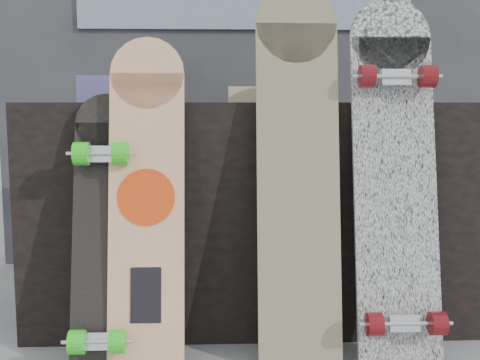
{
  "coord_description": "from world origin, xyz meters",
  "views": [
    {
      "loc": [
        -0.14,
        -1.72,
        0.8
      ],
      "look_at": [
        -0.07,
        0.2,
        0.55
      ],
      "focal_mm": 45.0,
      "sensor_mm": 36.0,
      "label": 1
    }
  ],
  "objects_px": {
    "longboard_cascadia": "(395,171)",
    "skateboard_dark": "(102,229)",
    "vendor_table": "(255,210)",
    "longboard_celtic": "(298,160)",
    "longboard_geisha": "(147,193)"
  },
  "relations": [
    {
      "from": "vendor_table",
      "to": "longboard_geisha",
      "type": "distance_m",
      "value": 0.56
    },
    {
      "from": "longboard_cascadia",
      "to": "skateboard_dark",
      "type": "height_order",
      "value": "longboard_cascadia"
    },
    {
      "from": "vendor_table",
      "to": "skateboard_dark",
      "type": "xyz_separation_m",
      "value": [
        -0.49,
        -0.43,
        0.02
      ]
    },
    {
      "from": "vendor_table",
      "to": "longboard_cascadia",
      "type": "height_order",
      "value": "longboard_cascadia"
    },
    {
      "from": "longboard_cascadia",
      "to": "skateboard_dark",
      "type": "relative_size",
      "value": 1.37
    },
    {
      "from": "longboard_geisha",
      "to": "skateboard_dark",
      "type": "relative_size",
      "value": 1.21
    },
    {
      "from": "longboard_celtic",
      "to": "longboard_cascadia",
      "type": "bearing_deg",
      "value": -2.59
    },
    {
      "from": "longboard_celtic",
      "to": "skateboard_dark",
      "type": "relative_size",
      "value": 1.41
    },
    {
      "from": "vendor_table",
      "to": "longboard_cascadia",
      "type": "bearing_deg",
      "value": -43.37
    },
    {
      "from": "vendor_table",
      "to": "longboard_cascadia",
      "type": "relative_size",
      "value": 1.41
    },
    {
      "from": "longboard_celtic",
      "to": "skateboard_dark",
      "type": "bearing_deg",
      "value": -174.67
    },
    {
      "from": "vendor_table",
      "to": "longboard_cascadia",
      "type": "distance_m",
      "value": 0.6
    },
    {
      "from": "vendor_table",
      "to": "longboard_geisha",
      "type": "bearing_deg",
      "value": -130.63
    },
    {
      "from": "longboard_celtic",
      "to": "skateboard_dark",
      "type": "height_order",
      "value": "longboard_celtic"
    },
    {
      "from": "longboard_celtic",
      "to": "vendor_table",
      "type": "bearing_deg",
      "value": 106.25
    }
  ]
}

